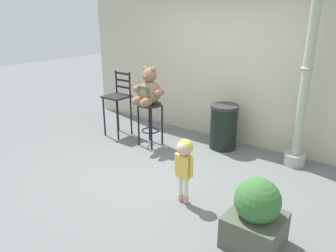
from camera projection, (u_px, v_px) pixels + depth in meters
name	position (u px, v px, depth m)	size (l,w,h in m)	color
ground_plane	(150.00, 172.00, 4.81)	(24.00, 24.00, 0.00)	slate
building_wall	(222.00, 37.00, 5.73)	(6.20, 0.30, 3.71)	beige
bar_stool_with_teddy	(150.00, 115.00, 5.63)	(0.40, 0.40, 0.77)	#242127
teddy_bear	(149.00, 90.00, 5.46)	(0.61, 0.55, 0.64)	#8E654F
child_walking	(184.00, 157.00, 3.85)	(0.27, 0.21, 0.84)	#D59C9D
trash_bin	(223.00, 127.00, 5.56)	(0.49, 0.49, 0.78)	black
lamppost	(303.00, 102.00, 4.72)	(0.32, 0.32, 2.60)	#A4A99C
bar_chair_empty	(118.00, 100.00, 6.07)	(0.43, 0.43, 1.22)	#242127
planter_with_shrub	(256.00, 216.00, 3.20)	(0.54, 0.54, 0.74)	#505446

